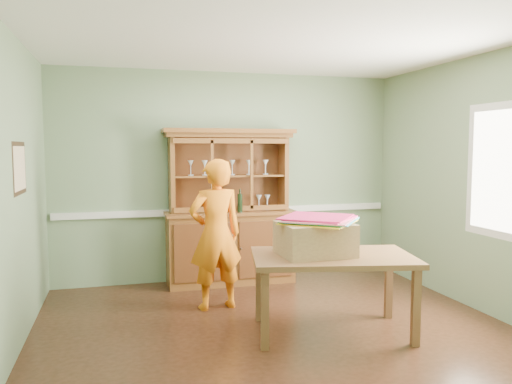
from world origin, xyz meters
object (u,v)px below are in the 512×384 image
object	(u,v)px
china_hutch	(230,229)
dining_table	(333,264)
cardboard_box	(315,239)
person	(216,234)

from	to	relation	value
china_hutch	dining_table	bearing A→B (deg)	-75.03
dining_table	cardboard_box	size ratio (longest dim) A/B	2.52
cardboard_box	person	distance (m)	1.21
china_hutch	dining_table	world-z (taller)	china_hutch
china_hutch	person	world-z (taller)	china_hutch
dining_table	cardboard_box	bearing A→B (deg)	177.50
dining_table	person	world-z (taller)	person
dining_table	person	size ratio (longest dim) A/B	1.01
cardboard_box	person	bearing A→B (deg)	128.20
dining_table	person	distance (m)	1.35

